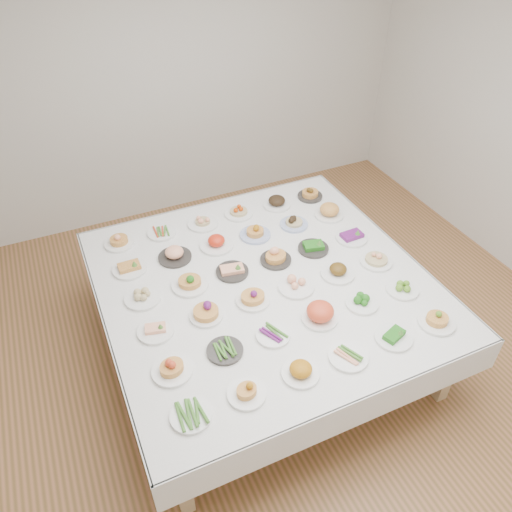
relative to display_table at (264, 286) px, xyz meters
name	(u,v)px	position (x,y,z in m)	size (l,w,h in m)	color
room_envelope	(303,151)	(0.22, -0.08, 1.14)	(5.02, 5.02, 2.81)	#A26843
display_table	(264,286)	(0.00, 0.00, 0.00)	(2.42, 2.42, 0.75)	white
dish_0	(191,414)	(-0.89, -0.89, 0.09)	(0.24, 0.24, 0.06)	white
dish_1	(247,390)	(-0.54, -0.89, 0.12)	(0.23, 0.23, 0.13)	white
dish_2	(301,369)	(-0.17, -0.89, 0.12)	(0.24, 0.24, 0.12)	white
dish_3	(348,356)	(0.17, -0.90, 0.09)	(0.25, 0.25, 0.06)	white
dish_4	(394,335)	(0.54, -0.89, 0.10)	(0.25, 0.25, 0.10)	white
dish_5	(438,317)	(0.89, -0.90, 0.13)	(0.25, 0.25, 0.15)	white
dish_6	(171,366)	(-0.89, -0.54, 0.13)	(0.25, 0.25, 0.14)	white
dish_7	(225,350)	(-0.53, -0.53, 0.08)	(0.24, 0.24, 0.05)	#2C2A27
dish_8	(273,334)	(-0.18, -0.53, 0.09)	(0.25, 0.23, 0.06)	white
dish_9	(320,312)	(0.18, -0.53, 0.14)	(0.25, 0.25, 0.15)	white
dish_10	(362,301)	(0.53, -0.53, 0.10)	(0.23, 0.23, 0.09)	white
dish_11	(403,287)	(0.89, -0.53, 0.10)	(0.24, 0.24, 0.09)	white
dish_12	(155,328)	(-0.89, -0.17, 0.10)	(0.25, 0.25, 0.10)	white
dish_13	(206,310)	(-0.53, -0.18, 0.13)	(0.23, 0.23, 0.14)	white
dish_14	(253,294)	(-0.17, -0.17, 0.14)	(0.24, 0.24, 0.16)	white
dish_15	(296,283)	(0.18, -0.18, 0.11)	(0.27, 0.27, 0.11)	white
dish_16	(338,269)	(0.54, -0.18, 0.12)	(0.26, 0.26, 0.13)	white
dish_17	(377,256)	(0.90, -0.18, 0.13)	(0.26, 0.26, 0.14)	white
dish_18	(142,295)	(-0.89, 0.18, 0.10)	(0.26, 0.26, 0.10)	white
dish_19	(189,279)	(-0.53, 0.17, 0.14)	(0.28, 0.27, 0.16)	white
dish_20	(232,268)	(-0.19, 0.18, 0.11)	(0.25, 0.25, 0.12)	#2C2A27
dish_21	(276,254)	(0.18, 0.17, 0.14)	(0.28, 0.27, 0.16)	#2C2A27
dish_22	(314,245)	(0.53, 0.18, 0.11)	(0.25, 0.25, 0.11)	#2C2A27
dish_23	(352,234)	(0.89, 0.17, 0.11)	(0.26, 0.26, 0.12)	white
dish_24	(129,265)	(-0.90, 0.54, 0.11)	(0.26, 0.26, 0.12)	white
dish_25	(174,252)	(-0.54, 0.54, 0.13)	(0.26, 0.26, 0.14)	#2C2A27
dish_26	(216,240)	(-0.18, 0.54, 0.13)	(0.27, 0.27, 0.14)	white
dish_27	(255,229)	(0.17, 0.54, 0.13)	(0.26, 0.26, 0.15)	#4C66B2
dish_28	(294,220)	(0.54, 0.54, 0.13)	(0.25, 0.25, 0.14)	#4C66B2
dish_29	(329,209)	(0.90, 0.54, 0.13)	(0.25, 0.25, 0.15)	white
dish_30	(119,239)	(-0.90, 0.90, 0.12)	(0.25, 0.25, 0.13)	white
dish_31	(162,232)	(-0.54, 0.90, 0.08)	(0.24, 0.24, 0.05)	white
dish_32	(203,219)	(-0.18, 0.88, 0.12)	(0.26, 0.26, 0.13)	white
dish_33	(239,209)	(0.17, 0.90, 0.12)	(0.25, 0.25, 0.13)	white
dish_34	(277,201)	(0.54, 0.88, 0.12)	(0.25, 0.25, 0.13)	white
dish_35	(310,192)	(0.90, 0.89, 0.12)	(0.23, 0.23, 0.13)	#2C2A27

